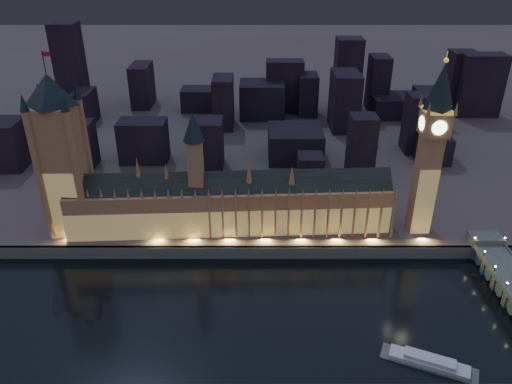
{
  "coord_description": "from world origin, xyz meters",
  "views": [
    {
      "loc": [
        4.79,
        -209.62,
        177.44
      ],
      "look_at": [
        5.0,
        55.0,
        38.0
      ],
      "focal_mm": 35.0,
      "sensor_mm": 36.0,
      "label": 1
    }
  ],
  "objects_px": {
    "victoria_tower": "(61,149)",
    "elizabeth_tower": "(433,137)",
    "river_boat": "(429,362)",
    "palace_of_westminster": "(229,203)"
  },
  "relations": [
    {
      "from": "victoria_tower",
      "to": "elizabeth_tower",
      "type": "bearing_deg",
      "value": 0.0
    },
    {
      "from": "elizabeth_tower",
      "to": "river_boat",
      "type": "xyz_separation_m",
      "value": [
        -23.44,
        -105.38,
        -68.89
      ]
    },
    {
      "from": "elizabeth_tower",
      "to": "river_boat",
      "type": "relative_size",
      "value": 2.56
    },
    {
      "from": "victoria_tower",
      "to": "river_boat",
      "type": "distance_m",
      "value": 229.71
    },
    {
      "from": "palace_of_westminster",
      "to": "elizabeth_tower",
      "type": "relative_size",
      "value": 1.81
    },
    {
      "from": "palace_of_westminster",
      "to": "elizabeth_tower",
      "type": "xyz_separation_m",
      "value": [
        120.13,
        0.18,
        44.07
      ]
    },
    {
      "from": "river_boat",
      "to": "victoria_tower",
      "type": "bearing_deg",
      "value": 151.56
    },
    {
      "from": "palace_of_westminster",
      "to": "river_boat",
      "type": "height_order",
      "value": "palace_of_westminster"
    },
    {
      "from": "victoria_tower",
      "to": "elizabeth_tower",
      "type": "xyz_separation_m",
      "value": [
        218.0,
        0.01,
        7.16
      ]
    },
    {
      "from": "palace_of_westminster",
      "to": "river_boat",
      "type": "distance_m",
      "value": 145.03
    }
  ]
}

